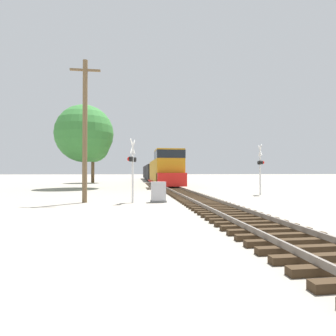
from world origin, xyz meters
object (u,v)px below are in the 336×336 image
(tree_far_right, at_px, (84,134))
(tree_mid_background, at_px, (93,146))
(crossing_signal_near, at_px, (132,164))
(crossing_signal_far, at_px, (261,165))
(freight_train, at_px, (155,172))
(relay_cabinet, at_px, (158,192))
(utility_pole, at_px, (85,129))

(tree_far_right, relative_size, tree_mid_background, 1.05)
(crossing_signal_near, xyz_separation_m, crossing_signal_far, (10.19, 4.07, 0.09))
(crossing_signal_far, bearing_deg, freight_train, 22.69)
(freight_train, bearing_deg, crossing_signal_near, -96.84)
(crossing_signal_far, bearing_deg, crossing_signal_near, 123.02)
(crossing_signal_near, relative_size, relay_cabinet, 3.08)
(crossing_signal_near, distance_m, relay_cabinet, 2.35)
(crossing_signal_near, xyz_separation_m, tree_far_right, (-5.49, 14.69, 3.82))
(tree_far_right, bearing_deg, crossing_signal_near, -69.52)
(crossing_signal_near, height_order, relay_cabinet, crossing_signal_near)
(utility_pole, height_order, tree_mid_background, tree_mid_background)
(freight_train, xyz_separation_m, crossing_signal_near, (-4.10, -34.16, 0.50))
(freight_train, distance_m, relay_cabinet, 34.23)
(crossing_signal_far, xyz_separation_m, utility_pole, (-13.04, -3.62, 2.01))
(crossing_signal_near, height_order, crossing_signal_far, crossing_signal_far)
(crossing_signal_near, distance_m, tree_mid_background, 30.82)
(utility_pole, xyz_separation_m, tree_far_right, (-2.64, 14.24, 1.72))
(crossing_signal_near, height_order, utility_pole, utility_pole)
(tree_far_right, bearing_deg, utility_pole, -79.49)
(crossing_signal_near, xyz_separation_m, tree_mid_background, (-6.87, 29.79, 3.88))
(relay_cabinet, bearing_deg, crossing_signal_near, -178.05)
(crossing_signal_near, bearing_deg, utility_pole, -82.62)
(tree_far_right, bearing_deg, crossing_signal_far, -34.10)
(utility_pole, relative_size, tree_far_right, 0.92)
(relay_cabinet, xyz_separation_m, tree_mid_background, (-8.45, 29.73, 5.61))
(utility_pole, height_order, tree_far_right, tree_far_right)
(crossing_signal_near, bearing_deg, tree_far_right, -143.20)
(tree_mid_background, bearing_deg, crossing_signal_near, -77.01)
(crossing_signal_far, xyz_separation_m, tree_mid_background, (-17.07, 25.72, 3.79))
(crossing_signal_far, relative_size, tree_mid_background, 0.45)
(crossing_signal_near, distance_m, tree_far_right, 16.14)
(crossing_signal_near, relative_size, tree_mid_background, 0.43)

